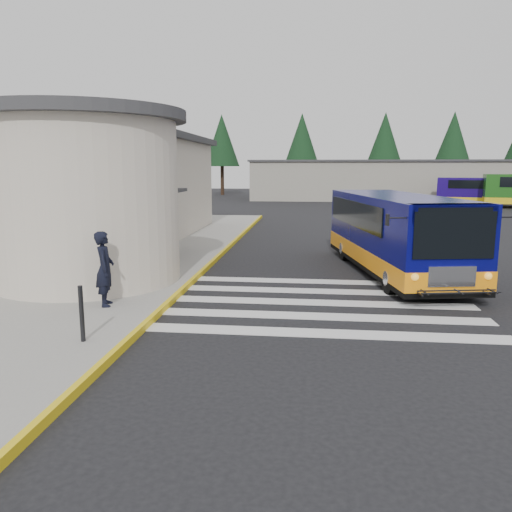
# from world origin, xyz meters

# --- Properties ---
(ground) EXTENTS (140.00, 140.00, 0.00)m
(ground) POSITION_xyz_m (0.00, 0.00, 0.00)
(ground) COLOR black
(ground) RESTS_ON ground
(sidewalk) EXTENTS (10.00, 34.00, 0.15)m
(sidewalk) POSITION_xyz_m (-9.00, 4.00, 0.07)
(sidewalk) COLOR gray
(sidewalk) RESTS_ON ground
(curb_strip) EXTENTS (0.12, 34.00, 0.16)m
(curb_strip) POSITION_xyz_m (-4.05, 4.00, 0.08)
(curb_strip) COLOR yellow
(curb_strip) RESTS_ON ground
(station_building) EXTENTS (12.70, 18.70, 4.80)m
(station_building) POSITION_xyz_m (-10.84, 6.91, 2.57)
(station_building) COLOR beige
(station_building) RESTS_ON ground
(crosswalk) EXTENTS (8.00, 5.35, 0.01)m
(crosswalk) POSITION_xyz_m (-0.50, -0.80, 0.01)
(crosswalk) COLOR silver
(crosswalk) RESTS_ON ground
(depot_building) EXTENTS (26.40, 8.40, 4.20)m
(depot_building) POSITION_xyz_m (6.00, 42.00, 2.11)
(depot_building) COLOR gray
(depot_building) RESTS_ON ground
(tree_line) EXTENTS (58.40, 4.40, 10.00)m
(tree_line) POSITION_xyz_m (6.29, 50.00, 6.77)
(tree_line) COLOR black
(tree_line) RESTS_ON ground
(transit_bus) EXTENTS (4.21, 9.17, 2.52)m
(transit_bus) POSITION_xyz_m (2.09, 3.16, 1.20)
(transit_bus) COLOR #07085B
(transit_bus) RESTS_ON ground
(pedestrian_a) EXTENTS (0.60, 0.75, 1.77)m
(pedestrian_a) POSITION_xyz_m (-5.39, -2.14, 1.04)
(pedestrian_a) COLOR black
(pedestrian_a) RESTS_ON sidewalk
(pedestrian_b) EXTENTS (0.66, 0.81, 1.58)m
(pedestrian_b) POSITION_xyz_m (-6.29, -1.10, 0.94)
(pedestrian_b) COLOR black
(pedestrian_b) RESTS_ON sidewalk
(bollard) EXTENTS (0.09, 0.09, 1.07)m
(bollard) POSITION_xyz_m (-4.82, -4.59, 0.69)
(bollard) COLOR black
(bollard) RESTS_ON sidewalk
(far_bus_a) EXTENTS (8.71, 4.46, 2.16)m
(far_bus_a) POSITION_xyz_m (14.94, 33.84, 1.41)
(far_bus_a) COLOR #19075C
(far_bus_a) RESTS_ON ground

